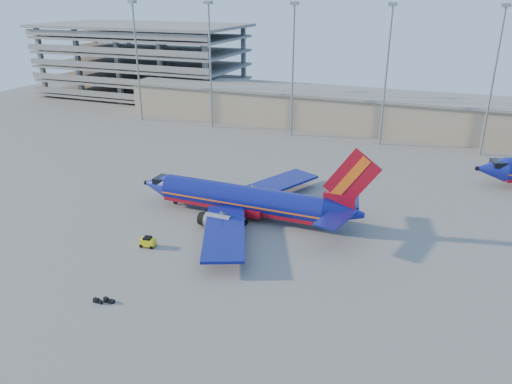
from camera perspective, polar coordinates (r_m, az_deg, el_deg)
ground at (r=73.04m, az=-3.32°, el=-2.89°), size 220.00×220.00×0.00m
terminal_building at (r=122.24m, az=12.62°, el=9.02°), size 122.00×16.00×8.50m
parking_garage at (r=162.65m, az=-12.75°, el=14.80°), size 62.00×32.00×21.40m
light_mast_row at (r=109.26m, az=9.43°, el=14.82°), size 101.60×1.60×28.65m
aircraft_main at (r=72.06m, az=-0.97°, el=-0.94°), size 36.17×34.82×12.25m
baggage_tug at (r=65.98m, az=-12.27°, el=-5.57°), size 2.05×1.37×1.39m
luggage_pile at (r=56.46m, az=-17.06°, el=-11.79°), size 2.23×0.92×0.51m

